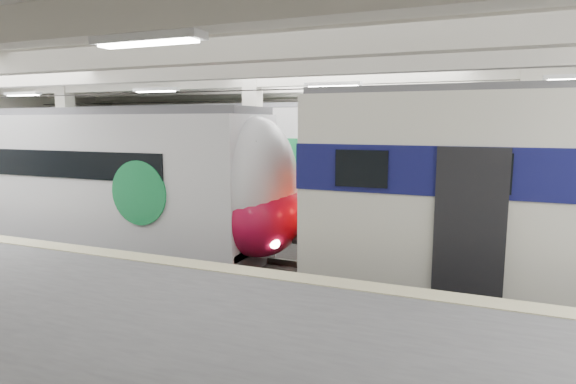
% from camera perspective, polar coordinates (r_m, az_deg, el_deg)
% --- Properties ---
extents(station_hall, '(36.00, 24.00, 5.75)m').
position_cam_1_polar(station_hall, '(10.21, -0.87, 4.56)').
color(station_hall, black).
rests_on(station_hall, ground).
extents(modern_emu, '(13.26, 2.74, 4.30)m').
position_cam_1_polar(modern_emu, '(15.23, -20.41, 1.03)').
color(modern_emu, silver).
rests_on(modern_emu, ground).
extents(far_train, '(14.45, 3.42, 4.57)m').
position_cam_1_polar(far_train, '(19.63, -9.70, 3.67)').
color(far_train, silver).
rests_on(far_train, ground).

